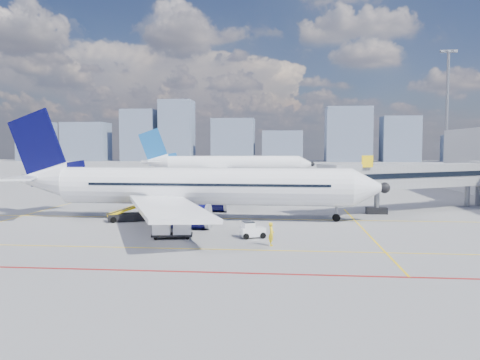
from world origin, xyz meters
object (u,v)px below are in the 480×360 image
Objects in this scene: baggage_tug at (251,230)px; cargo_dolly at (172,226)px; second_aircraft at (227,165)px; ramp_worker at (271,234)px; main_aircraft at (189,187)px; belt_loader at (131,215)px.

baggage_tug is 0.64× the size of cargo_dolly.
cargo_dolly is at bearing -97.32° from second_aircraft.
second_aircraft reaches higher than baggage_tug.
second_aircraft reaches higher than ramp_worker.
main_aircraft is at bearing 36.53° from ramp_worker.
belt_loader is (-12.22, 7.28, -0.02)m from baggage_tug.
baggage_tug is at bearing 31.01° from ramp_worker.
cargo_dolly reaches higher than ramp_worker.
belt_loader is (-6.03, 8.02, -0.35)m from cargo_dolly.
main_aircraft is 22.14× the size of ramp_worker.
belt_loader is at bearing -102.79° from second_aircraft.
baggage_tug is (6.87, -9.02, -2.59)m from main_aircraft.
second_aircraft is 22.27× the size of ramp_worker.
second_aircraft is at bearing 84.18° from cargo_dolly.
ramp_worker is (13.86, -10.11, 0.26)m from belt_loader.
ramp_worker is at bearing -23.99° from cargo_dolly.
cargo_dolly is (3.77, -66.30, -2.27)m from second_aircraft.
cargo_dolly is at bearing 75.93° from ramp_worker.
second_aircraft is at bearing 64.03° from belt_loader.
ramp_worker is at bearing -59.85° from belt_loader.
cargo_dolly is at bearing 166.22° from baggage_tug.
cargo_dolly is 8.10m from ramp_worker.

